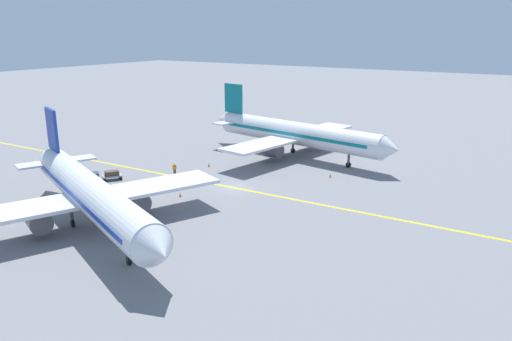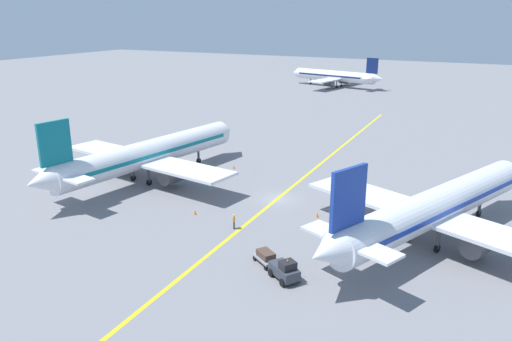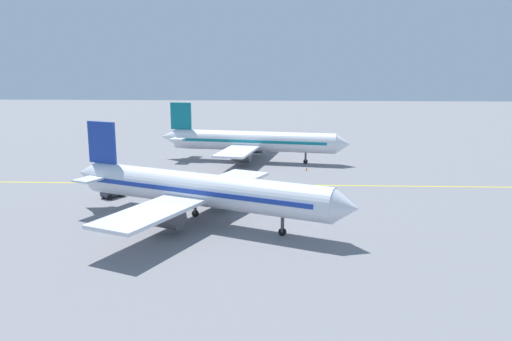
{
  "view_description": "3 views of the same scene",
  "coord_description": "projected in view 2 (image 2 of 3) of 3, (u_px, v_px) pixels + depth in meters",
  "views": [
    {
      "loc": [
        49.93,
        35.49,
        19.63
      ],
      "look_at": [
        -1.27,
        2.75,
        2.41
      ],
      "focal_mm": 35.0,
      "sensor_mm": 36.0,
      "label": 1
    },
    {
      "loc": [
        23.6,
        -53.03,
        22.03
      ],
      "look_at": [
        -3.93,
        1.94,
        2.61
      ],
      "focal_mm": 35.0,
      "sensor_mm": 36.0,
      "label": 2
    },
    {
      "loc": [
        71.45,
        5.39,
        16.71
      ],
      "look_at": [
        5.49,
        1.24,
        3.25
      ],
      "focal_mm": 35.0,
      "sensor_mm": 36.0,
      "label": 3
    }
  ],
  "objects": [
    {
      "name": "baggage_tug_dark",
      "position": [
        285.0,
        270.0,
        42.9
      ],
      "size": [
        3.32,
        2.95,
        2.11
      ],
      "color": "#333842",
      "rests_on": "ground"
    },
    {
      "name": "ground_crew_worker",
      "position": [
        234.0,
        221.0,
        53.1
      ],
      "size": [
        0.37,
        0.52,
        1.68
      ],
      "color": "#23232D",
      "rests_on": "ground"
    },
    {
      "name": "ground_plane",
      "position": [
        277.0,
        199.0,
        61.93
      ],
      "size": [
        400.0,
        400.0,
        0.0
      ],
      "primitive_type": "plane",
      "color": "slate"
    },
    {
      "name": "traffic_cone_by_wingtip",
      "position": [
        195.0,
        212.0,
        57.06
      ],
      "size": [
        0.32,
        0.32,
        0.55
      ],
      "primitive_type": "cone",
      "color": "orange",
      "rests_on": "ground"
    },
    {
      "name": "airplane_distant_taxiing",
      "position": [
        335.0,
        76.0,
        155.04
      ],
      "size": [
        31.74,
        25.62,
        9.54
      ],
      "color": "white",
      "rests_on": "ground"
    },
    {
      "name": "apron_yellow_centreline",
      "position": [
        277.0,
        199.0,
        61.92
      ],
      "size": [
        2.48,
        119.99,
        0.01
      ],
      "primitive_type": "cube",
      "rotation": [
        0.0,
        0.0,
        0.02
      ],
      "color": "yellow",
      "rests_on": "ground"
    },
    {
      "name": "airplane_adjacent_stand",
      "position": [
        434.0,
        208.0,
        49.15
      ],
      "size": [
        27.84,
        33.91,
        10.6
      ],
      "color": "silver",
      "rests_on": "ground"
    },
    {
      "name": "traffic_cone_near_nose",
      "position": [
        317.0,
        215.0,
        56.29
      ],
      "size": [
        0.32,
        0.32,
        0.55
      ],
      "primitive_type": "cone",
      "color": "orange",
      "rests_on": "ground"
    },
    {
      "name": "airplane_at_gate",
      "position": [
        148.0,
        154.0,
        67.86
      ],
      "size": [
        28.47,
        35.46,
        10.6
      ],
      "color": "white",
      "rests_on": "ground"
    },
    {
      "name": "traffic_cone_mid_apron",
      "position": [
        234.0,
        167.0,
        73.94
      ],
      "size": [
        0.32,
        0.32,
        0.55
      ],
      "primitive_type": "cone",
      "color": "orange",
      "rests_on": "ground"
    },
    {
      "name": "baggage_cart_trailing",
      "position": [
        266.0,
        256.0,
        45.71
      ],
      "size": [
        2.93,
        2.64,
        1.24
      ],
      "color": "gray",
      "rests_on": "ground"
    }
  ]
}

